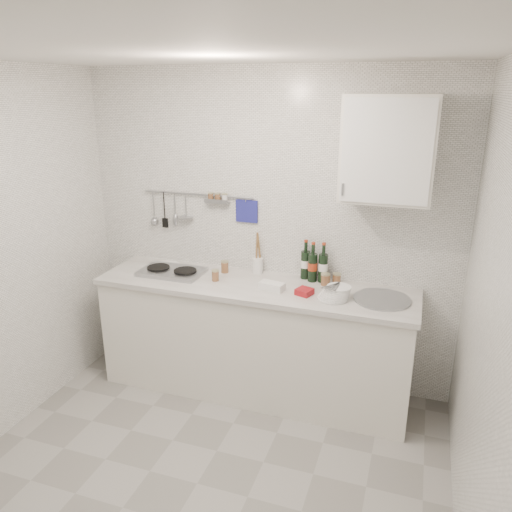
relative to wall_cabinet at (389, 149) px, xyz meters
The scene contains 17 objects.
floor 2.47m from the wall_cabinet, 126.42° to the right, with size 3.00×3.00×0.00m, color slate.
ceiling 1.61m from the wall_cabinet, 126.42° to the right, with size 3.00×3.00×0.00m, color silver.
back_wall 1.15m from the wall_cabinet, 168.67° to the left, with size 3.00×0.02×2.50m, color silver.
wall_right 1.53m from the wall_cabinet, 63.80° to the right, with size 0.02×2.80×2.50m, color silver.
counter 1.76m from the wall_cabinet, behind, with size 2.44×0.64×0.96m.
wall_rail 1.59m from the wall_cabinet, behind, with size 0.98×0.09×0.34m.
wall_cabinet is the anchor object (origin of this frame).
plate_stack_hob 1.99m from the wall_cabinet, behind, with size 0.32×0.32×0.02m.
plate_stack_sink 1.04m from the wall_cabinet, 142.59° to the right, with size 0.23×0.22×0.10m.
wine_bottles 1.01m from the wall_cabinet, 168.67° to the left, with size 0.22×0.11×0.31m.
butter_dish 1.26m from the wall_cabinet, 166.14° to the right, with size 0.18×0.09×0.05m, color white.
strawberry_punnet 1.14m from the wall_cabinet, 157.92° to the right, with size 0.11×0.11×0.04m, color #B01913.
utensil_crock 1.35m from the wall_cabinet, behind, with size 0.08×0.08×0.34m.
jar_a 1.56m from the wall_cabinet, behind, with size 0.06×0.06×0.10m.
jar_b 1.04m from the wall_cabinet, 166.08° to the left, with size 0.07×0.07×0.09m.
jar_c 1.06m from the wall_cabinet, behind, with size 0.07×0.07×0.09m.
jar_d 1.56m from the wall_cabinet, behind, with size 0.06×0.06×0.09m.
Camera 1 is at (1.14, -2.23, 2.33)m, focal length 35.00 mm.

